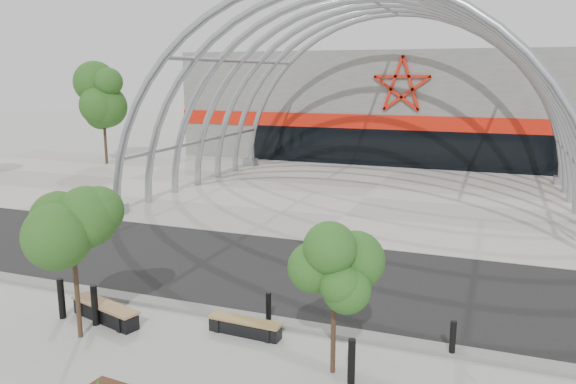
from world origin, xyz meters
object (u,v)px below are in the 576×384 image
object	(u,v)px
street_tree_1	(334,273)
bollard_2	(268,308)
bench_1	(245,327)
bench_0	(105,313)
street_tree_0	(72,234)

from	to	relation	value
street_tree_1	bollard_2	distance (m)	3.41
street_tree_1	bench_1	xyz separation A→B (m)	(-2.56, 0.96, -2.11)
bench_1	bollard_2	xyz separation A→B (m)	(0.31, 0.79, 0.24)
bench_1	bollard_2	bearing A→B (deg)	68.29
bench_1	bollard_2	size ratio (longest dim) A/B	2.25
bench_0	bollard_2	xyz separation A→B (m)	(4.10, 1.36, 0.20)
street_tree_0	bollard_2	size ratio (longest dim) A/B	4.28
bench_0	bench_1	xyz separation A→B (m)	(3.79, 0.58, -0.04)
street_tree_1	bench_0	bearing A→B (deg)	176.51
bench_1	street_tree_1	bearing A→B (deg)	-20.62
bench_0	bollard_2	size ratio (longest dim) A/B	2.71
street_tree_0	bench_0	distance (m)	2.62
bench_0	bollard_2	world-z (taller)	bollard_2
street_tree_0	bench_1	size ratio (longest dim) A/B	1.90
street_tree_1	bench_1	distance (m)	3.45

